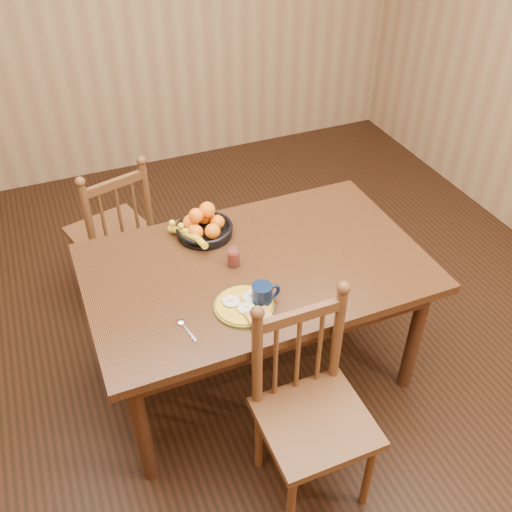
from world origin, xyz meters
name	(u,v)px	position (x,y,z in m)	size (l,w,h in m)	color
room	(256,151)	(0.00, 0.00, 1.35)	(4.52, 5.02, 2.72)	black
dining_table	(256,278)	(0.00, 0.00, 0.67)	(1.60, 1.00, 0.75)	black
chair_far	(113,233)	(-0.54, 0.91, 0.47)	(0.53, 0.52, 0.96)	#472715
chair_near	(311,412)	(-0.03, -0.68, 0.48)	(0.45, 0.43, 0.98)	#472715
breakfast_plate	(245,306)	(-0.16, -0.26, 0.76)	(0.26, 0.29, 0.04)	#59601E
fork	(265,311)	(-0.09, -0.31, 0.75)	(0.05, 0.18, 0.00)	silver
spoon	(183,325)	(-0.44, -0.26, 0.75)	(0.05, 0.16, 0.01)	silver
coffee_mug	(263,294)	(-0.07, -0.26, 0.80)	(0.13, 0.09, 0.10)	#091734
juice_glass	(234,258)	(-0.10, 0.04, 0.79)	(0.06, 0.06, 0.09)	silver
fruit_bowl	(203,226)	(-0.16, 0.32, 0.80)	(0.32, 0.32, 0.17)	black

